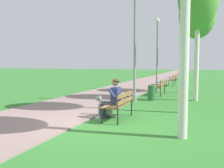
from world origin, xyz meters
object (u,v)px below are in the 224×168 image
(birch_tree_fourth, at_px, (197,17))
(litter_bin, at_px, (152,93))
(park_bench_near, at_px, (120,103))
(dog_grey, at_px, (105,109))
(park_bench_far, at_px, (172,79))
(person_seated_on_near_bench, at_px, (112,97))
(lamp_post_mid, at_px, (157,53))
(park_bench_mid, at_px, (159,86))
(park_bench_furthest, at_px, (180,75))
(lamp_post_near, at_px, (135,46))

(birch_tree_fourth, xyz_separation_m, litter_bin, (-1.75, -3.80, -3.98))
(park_bench_near, bearing_deg, dog_grey, 158.68)
(park_bench_far, distance_m, dog_grey, 11.95)
(person_seated_on_near_bench, distance_m, lamp_post_mid, 9.04)
(park_bench_mid, bearing_deg, lamp_post_mid, 103.18)
(park_bench_furthest, height_order, lamp_post_near, lamp_post_near)
(park_bench_far, xyz_separation_m, dog_grey, (-0.61, -11.94, -0.25))
(lamp_post_mid, distance_m, litter_bin, 5.02)
(park_bench_furthest, relative_size, litter_bin, 2.14)
(dog_grey, relative_size, lamp_post_near, 0.17)
(park_bench_furthest, bearing_deg, dog_grey, -91.74)
(dog_grey, bearing_deg, park_bench_mid, 83.45)
(park_bench_far, height_order, birch_tree_fourth, birch_tree_fourth)
(park_bench_furthest, distance_m, birch_tree_fourth, 11.45)
(dog_grey, distance_m, litter_bin, 4.09)
(park_bench_far, bearing_deg, litter_bin, -89.29)
(dog_grey, xyz_separation_m, litter_bin, (0.71, 4.02, 0.09))
(park_bench_near, relative_size, lamp_post_mid, 0.33)
(person_seated_on_near_bench, bearing_deg, litter_bin, 85.59)
(person_seated_on_near_bench, distance_m, lamp_post_near, 4.13)
(person_seated_on_near_bench, bearing_deg, park_bench_near, 17.28)
(park_bench_near, bearing_deg, lamp_post_mid, 93.10)
(lamp_post_near, distance_m, birch_tree_fourth, 5.36)
(park_bench_mid, relative_size, park_bench_far, 1.00)
(park_bench_mid, height_order, birch_tree_fourth, birch_tree_fourth)
(dog_grey, relative_size, birch_tree_fourth, 0.15)
(park_bench_far, xyz_separation_m, person_seated_on_near_bench, (-0.23, -12.23, 0.17))
(birch_tree_fourth, bearing_deg, dog_grey, -107.43)
(park_bench_furthest, distance_m, lamp_post_near, 15.16)
(lamp_post_near, relative_size, litter_bin, 6.79)
(dog_grey, height_order, lamp_post_near, lamp_post_near)
(park_bench_near, relative_size, park_bench_far, 1.00)
(park_bench_near, distance_m, park_bench_furthest, 18.68)
(person_seated_on_near_bench, xyz_separation_m, dog_grey, (-0.37, 0.29, -0.42))
(park_bench_furthest, bearing_deg, litter_bin, -89.43)
(park_bench_far, bearing_deg, park_bench_furthest, 90.41)
(person_seated_on_near_bench, bearing_deg, dog_grey, 142.03)
(park_bench_far, xyz_separation_m, lamp_post_near, (-0.56, -8.52, 1.94))
(park_bench_mid, height_order, lamp_post_near, lamp_post_near)
(park_bench_furthest, xyz_separation_m, lamp_post_near, (-0.51, -15.03, 1.94))
(park_bench_far, height_order, person_seated_on_near_bench, person_seated_on_near_bench)
(dog_grey, xyz_separation_m, lamp_post_mid, (0.10, 8.60, 2.07))
(park_bench_near, height_order, litter_bin, park_bench_near)
(lamp_post_mid, relative_size, litter_bin, 6.43)
(dog_grey, distance_m, lamp_post_mid, 8.84)
(lamp_post_near, height_order, litter_bin, lamp_post_near)
(park_bench_near, height_order, park_bench_far, same)
(lamp_post_near, bearing_deg, person_seated_on_near_bench, -85.03)
(park_bench_near, relative_size, dog_grey, 1.82)
(lamp_post_near, bearing_deg, litter_bin, 42.56)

